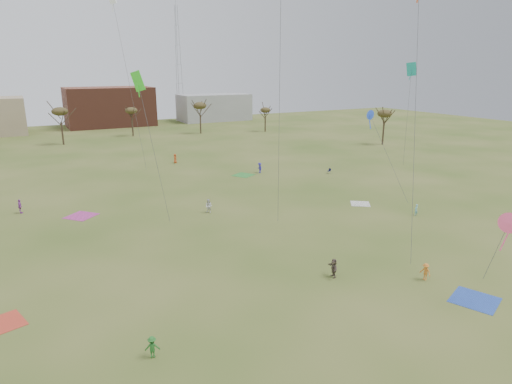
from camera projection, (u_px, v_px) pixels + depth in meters
name	position (u px, v px, depth m)	size (l,w,h in m)	color
ground	(324.00, 290.00, 36.53)	(260.00, 260.00, 0.00)	#375019
flyer_near_center	(152.00, 347.00, 27.86)	(0.96, 0.55, 1.48)	#226724
spectator_fore_c	(334.00, 268.00, 38.62)	(1.59, 0.51, 1.72)	brown
flyer_mid_b	(425.00, 272.00, 38.11)	(0.99, 0.57, 1.54)	orange
flyer_mid_c	(416.00, 210.00, 54.90)	(0.52, 0.34, 1.43)	#79C6CB
spectator_mid_d	(20.00, 206.00, 55.59)	(1.07, 0.45, 1.82)	#A548AE
spectator_mid_e	(209.00, 206.00, 55.78)	(0.88, 0.68, 1.80)	silver
flyer_far_b	(175.00, 158.00, 85.04)	(0.89, 0.58, 1.83)	#BD4C20
flyer_far_c	(260.00, 168.00, 77.15)	(1.17, 0.67, 1.81)	#292198
blanket_red	(1.00, 324.00, 31.68)	(2.84, 2.84, 0.03)	red
blanket_blue	(475.00, 300.00, 34.95)	(3.31, 3.31, 0.03)	#294DB3
blanket_cream	(360.00, 204.00, 59.72)	(2.50, 2.50, 0.03)	silver
blanket_plum	(81.00, 216.00, 54.79)	(3.20, 3.20, 0.03)	#B23687
blanket_olive	(243.00, 175.00, 75.67)	(3.09, 3.09, 0.03)	#318733
camp_chair_right	(329.00, 172.00, 76.89)	(0.61, 0.57, 0.87)	#121433
kites_aloft	(224.00, 30.00, 49.22)	(81.56, 65.16, 27.86)	blue
tree_line	(107.00, 117.00, 100.46)	(117.44, 49.32, 8.91)	#3A2B1E
building_brick	(109.00, 107.00, 139.01)	(26.00, 16.00, 12.00)	brown
building_grey	(214.00, 107.00, 153.59)	(24.00, 12.00, 9.00)	gray
radio_tower	(178.00, 64.00, 150.99)	(1.51, 1.72, 41.00)	#9EA3A8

